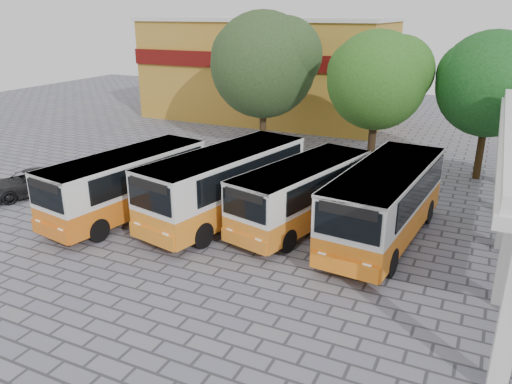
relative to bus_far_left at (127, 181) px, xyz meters
The scene contains 10 objects.
ground 8.00m from the bus_far_left, 18.81° to the right, with size 90.00×90.00×0.00m, color slate.
shophouse_block 23.87m from the bus_far_left, 98.70° to the left, with size 20.40×10.40×8.30m.
bus_far_left is the anchor object (origin of this frame).
bus_centre_left 4.42m from the bus_far_left, 20.51° to the left, with size 4.32×8.95×3.08m.
bus_centre_right 7.78m from the bus_far_left, 17.37° to the left, with size 4.05×8.01×2.74m.
bus_far_right 11.14m from the bus_far_left, 12.16° to the left, with size 3.36×8.66×3.05m.
tree_left 13.91m from the bus_far_left, 87.25° to the left, with size 7.08×6.75×8.90m.
tree_middle 14.74m from the bus_far_left, 54.62° to the left, with size 5.73×5.46×7.89m.
tree_right 19.20m from the bus_far_left, 42.11° to the left, with size 5.80×5.53×7.93m.
parked_car 6.47m from the bus_far_left, behind, with size 2.03×4.39×1.22m, color black.
Camera 1 is at (6.78, -13.91, 8.72)m, focal length 35.00 mm.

